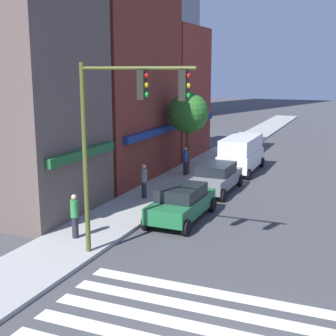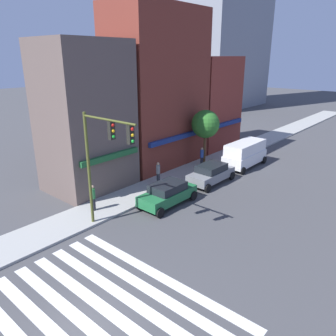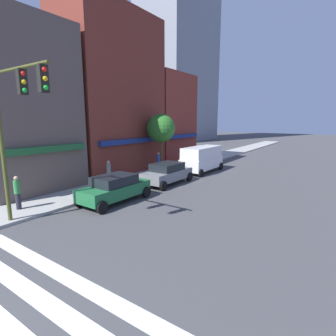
# 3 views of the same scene
# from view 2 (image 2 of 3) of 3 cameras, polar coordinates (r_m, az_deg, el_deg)

# --- Properties ---
(ground_plane) EXTENTS (200.00, 200.00, 0.00)m
(ground_plane) POSITION_cam_2_polar(r_m,az_deg,el_deg) (14.32, -13.98, -25.04)
(ground_plane) COLOR #424244
(sidewalk_left) EXTENTS (120.00, 3.00, 0.15)m
(sidewalk_left) POSITION_cam_2_polar(r_m,az_deg,el_deg) (19.82, -27.17, -12.85)
(sidewalk_left) COLOR #9E9E99
(sidewalk_left) RESTS_ON ground_plane
(crosswalk_stripes) EXTENTS (8.63, 10.80, 0.01)m
(crosswalk_stripes) POSITION_cam_2_polar(r_m,az_deg,el_deg) (14.32, -13.98, -25.03)
(crosswalk_stripes) COLOR silver
(crosswalk_stripes) RESTS_ON ground_plane
(storefront_row) EXTENTS (22.29, 5.30, 13.90)m
(storefront_row) POSITION_cam_2_polar(r_m,az_deg,el_deg) (30.36, -1.86, 11.83)
(storefront_row) COLOR brown
(storefront_row) RESTS_ON ground_plane
(traffic_signal) EXTENTS (0.32, 4.18, 6.91)m
(traffic_signal) POSITION_cam_2_polar(r_m,az_deg,el_deg) (18.14, -11.28, 2.92)
(traffic_signal) COLOR #474C1E
(traffic_signal) RESTS_ON ground_plane
(sedan_green) EXTENTS (4.42, 2.02, 1.59)m
(sedan_green) POSITION_cam_2_polar(r_m,az_deg,el_deg) (22.63, -0.08, -4.45)
(sedan_green) COLOR #1E6638
(sedan_green) RESTS_ON ground_plane
(sedan_grey) EXTENTS (4.42, 2.02, 1.59)m
(sedan_grey) POSITION_cam_2_polar(r_m,az_deg,el_deg) (26.66, 7.51, -0.92)
(sedan_grey) COLOR slate
(sedan_grey) RESTS_ON ground_plane
(van_white) EXTENTS (5.01, 2.22, 2.34)m
(van_white) POSITION_cam_2_polar(r_m,az_deg,el_deg) (31.16, 13.25, 2.52)
(van_white) COLOR white
(van_white) RESTS_ON ground_plane
(pedestrian_blue_shirt) EXTENTS (0.32, 0.32, 1.77)m
(pedestrian_blue_shirt) POSITION_cam_2_polar(r_m,az_deg,el_deg) (30.25, 5.90, 2.02)
(pedestrian_blue_shirt) COLOR #23232D
(pedestrian_blue_shirt) RESTS_ON sidewalk_left
(pedestrian_green_top) EXTENTS (0.32, 0.32, 1.77)m
(pedestrian_green_top) POSITION_cam_2_polar(r_m,az_deg,el_deg) (22.00, -12.92, -5.01)
(pedestrian_green_top) COLOR #23232D
(pedestrian_green_top) RESTS_ON sidewalk_left
(pedestrian_grey_coat) EXTENTS (0.32, 0.32, 1.77)m
(pedestrian_grey_coat) POSITION_cam_2_polar(r_m,az_deg,el_deg) (25.91, -1.73, -0.81)
(pedestrian_grey_coat) COLOR #23232D
(pedestrian_grey_coat) RESTS_ON sidewalk_left
(street_tree) EXTENTS (2.52, 2.52, 5.15)m
(street_tree) POSITION_cam_2_polar(r_m,az_deg,el_deg) (29.77, 6.53, 7.57)
(street_tree) COLOR brown
(street_tree) RESTS_ON sidewalk_left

